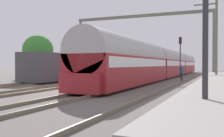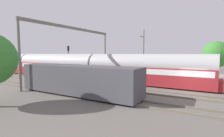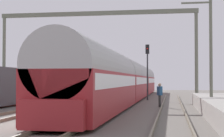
% 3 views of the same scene
% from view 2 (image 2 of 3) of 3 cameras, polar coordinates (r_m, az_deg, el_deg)
% --- Properties ---
extents(ground, '(120.00, 120.00, 0.00)m').
position_cam_2_polar(ground, '(19.75, 24.75, -7.29)').
color(ground, '#635D57').
extents(track_far_west, '(1.52, 60.00, 0.16)m').
position_cam_2_polar(track_far_west, '(13.58, 22.07, -12.31)').
color(track_far_west, '#6F6554').
rests_on(track_far_west, ground).
extents(track_west, '(1.52, 60.00, 0.16)m').
position_cam_2_polar(track_west, '(17.67, 24.08, -8.41)').
color(track_west, '#6F6554').
rests_on(track_west, ground).
extents(track_east, '(1.52, 60.00, 0.16)m').
position_cam_2_polar(track_east, '(21.81, 25.30, -5.97)').
color(track_east, '#6F6554').
rests_on(track_east, ground).
extents(track_far_east, '(1.52, 60.00, 0.16)m').
position_cam_2_polar(track_far_east, '(25.99, 26.13, -4.31)').
color(track_far_east, '#6F6554').
rests_on(track_far_east, ground).
extents(platform, '(4.40, 28.00, 0.90)m').
position_cam_2_polar(platform, '(29.90, 22.88, -2.33)').
color(platform, gray).
rests_on(platform, ground).
extents(passenger_train, '(2.93, 49.20, 3.82)m').
position_cam_2_polar(passenger_train, '(32.03, -17.69, 1.01)').
color(passenger_train, maroon).
rests_on(passenger_train, ground).
extents(freight_car, '(2.80, 13.00, 2.70)m').
position_cam_2_polar(freight_car, '(17.40, -11.16, -3.60)').
color(freight_car, '#47474C').
rests_on(freight_car, ground).
extents(person_crossing, '(0.42, 0.47, 1.73)m').
position_cam_2_polar(person_crossing, '(28.42, 1.46, -1.13)').
color(person_crossing, '#303030').
rests_on(person_crossing, ground).
extents(railway_signal_far, '(0.36, 0.30, 5.41)m').
position_cam_2_polar(railway_signal_far, '(32.60, -14.11, 3.75)').
color(railway_signal_far, '#2D2D33').
rests_on(railway_signal_far, ground).
extents(catenary_gantry, '(17.15, 0.28, 7.86)m').
position_cam_2_polar(catenary_gantry, '(26.20, -12.36, 9.00)').
color(catenary_gantry, slate).
rests_on(catenary_gantry, ground).
extents(catenary_pole_east_mid, '(1.90, 0.20, 8.00)m').
position_cam_2_polar(catenary_pole_east_mid, '(29.79, 10.28, 5.08)').
color(catenary_pole_east_mid, slate).
rests_on(catenary_pole_east_mid, ground).
extents(tree_east_background, '(4.22, 4.22, 6.01)m').
position_cam_2_polar(tree_east_background, '(32.74, 31.01, 3.97)').
color(tree_east_background, '#4C3826').
rests_on(tree_east_background, ground).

